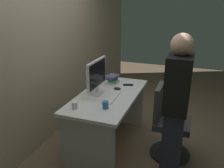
# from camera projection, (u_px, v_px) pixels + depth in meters

# --- Properties ---
(ground_plane) EXTENTS (9.00, 9.00, 0.00)m
(ground_plane) POSITION_uv_depth(u_px,v_px,m) (109.00, 143.00, 3.35)
(ground_plane) COLOR brown
(wall_back) EXTENTS (6.40, 0.10, 3.00)m
(wall_back) POSITION_uv_depth(u_px,v_px,m) (43.00, 33.00, 3.14)
(wall_back) COLOR tan
(wall_back) RESTS_ON ground
(desk) EXTENTS (1.45, 0.73, 0.76)m
(desk) POSITION_uv_depth(u_px,v_px,m) (109.00, 110.00, 3.17)
(desk) COLOR white
(desk) RESTS_ON ground
(office_chair) EXTENTS (0.52, 0.52, 0.94)m
(office_chair) POSITION_uv_depth(u_px,v_px,m) (168.00, 125.00, 3.00)
(office_chair) COLOR black
(office_chair) RESTS_ON ground
(person_at_desk) EXTENTS (0.40, 0.24, 1.64)m
(person_at_desk) POSITION_uv_depth(u_px,v_px,m) (176.00, 110.00, 2.46)
(person_at_desk) COLOR #262838
(person_at_desk) RESTS_ON ground
(monitor) EXTENTS (0.54, 0.14, 0.46)m
(monitor) POSITION_uv_depth(u_px,v_px,m) (97.00, 75.00, 3.03)
(monitor) COLOR silver
(monitor) RESTS_ON desk
(keyboard) EXTENTS (0.43, 0.14, 0.02)m
(keyboard) POSITION_uv_depth(u_px,v_px,m) (111.00, 97.00, 2.99)
(keyboard) COLOR white
(keyboard) RESTS_ON desk
(mouse) EXTENTS (0.06, 0.10, 0.03)m
(mouse) POSITION_uv_depth(u_px,v_px,m) (117.00, 88.00, 3.25)
(mouse) COLOR black
(mouse) RESTS_ON desk
(cup_near_keyboard) EXTENTS (0.07, 0.07, 0.09)m
(cup_near_keyboard) POSITION_uv_depth(u_px,v_px,m) (105.00, 105.00, 2.68)
(cup_near_keyboard) COLOR #3372B2
(cup_near_keyboard) RESTS_ON desk
(cup_by_monitor) EXTENTS (0.07, 0.07, 0.08)m
(cup_by_monitor) POSITION_uv_depth(u_px,v_px,m) (75.00, 105.00, 2.67)
(cup_by_monitor) COLOR silver
(cup_by_monitor) RESTS_ON desk
(book_stack) EXTENTS (0.23, 0.19, 0.12)m
(book_stack) POSITION_uv_depth(u_px,v_px,m) (113.00, 79.00, 3.48)
(book_stack) COLOR beige
(book_stack) RESTS_ON desk
(cell_phone) EXTENTS (0.11, 0.16, 0.01)m
(cell_phone) POSITION_uv_depth(u_px,v_px,m) (128.00, 85.00, 3.42)
(cell_phone) COLOR black
(cell_phone) RESTS_ON desk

